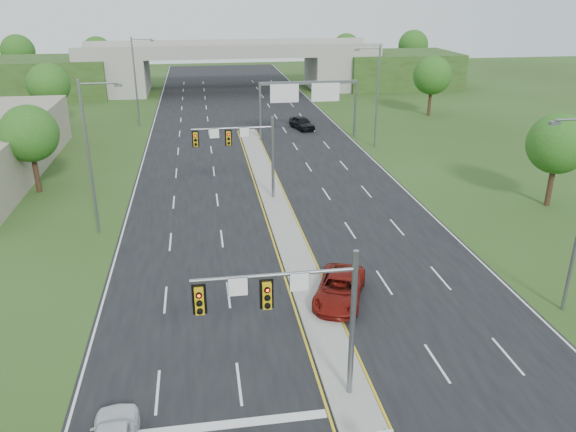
% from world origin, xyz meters
% --- Properties ---
extents(ground, '(240.00, 240.00, 0.00)m').
position_xyz_m(ground, '(0.00, 0.00, 0.00)').
color(ground, '#2B4117').
rests_on(ground, ground).
extents(road, '(24.00, 160.00, 0.02)m').
position_xyz_m(road, '(0.00, 35.00, 0.01)').
color(road, black).
rests_on(road, ground).
extents(median, '(2.00, 54.00, 0.16)m').
position_xyz_m(median, '(0.00, 23.00, 0.10)').
color(median, gray).
rests_on(median, road).
extents(lane_markings, '(23.72, 160.00, 0.01)m').
position_xyz_m(lane_markings, '(-0.60, 28.91, 0.02)').
color(lane_markings, gold).
rests_on(lane_markings, road).
extents(signal_mast_near, '(6.62, 0.60, 7.00)m').
position_xyz_m(signal_mast_near, '(-2.26, -0.07, 4.73)').
color(signal_mast_near, slate).
rests_on(signal_mast_near, ground).
extents(signal_mast_far, '(6.62, 0.60, 7.00)m').
position_xyz_m(signal_mast_far, '(-2.26, 24.93, 4.73)').
color(signal_mast_far, slate).
rests_on(signal_mast_far, ground).
extents(sign_gantry, '(11.58, 0.44, 6.67)m').
position_xyz_m(sign_gantry, '(6.68, 44.92, 5.24)').
color(sign_gantry, slate).
rests_on(sign_gantry, ground).
extents(overpass, '(80.00, 14.00, 8.10)m').
position_xyz_m(overpass, '(0.00, 80.00, 3.55)').
color(overpass, gray).
rests_on(overpass, ground).
extents(lightpole_l_mid, '(2.85, 0.25, 11.00)m').
position_xyz_m(lightpole_l_mid, '(-13.30, 20.00, 6.10)').
color(lightpole_l_mid, slate).
rests_on(lightpole_l_mid, ground).
extents(lightpole_l_far, '(2.85, 0.25, 11.00)m').
position_xyz_m(lightpole_l_far, '(-13.30, 55.00, 6.10)').
color(lightpole_l_far, slate).
rests_on(lightpole_l_far, ground).
extents(lightpole_r_far, '(2.85, 0.25, 11.00)m').
position_xyz_m(lightpole_r_far, '(13.30, 40.00, 6.10)').
color(lightpole_r_far, slate).
rests_on(lightpole_r_far, ground).
extents(tree_l_near, '(4.80, 4.80, 7.60)m').
position_xyz_m(tree_l_near, '(-20.00, 30.00, 5.18)').
color(tree_l_near, '#382316').
rests_on(tree_l_near, ground).
extents(tree_l_mid, '(5.20, 5.20, 8.12)m').
position_xyz_m(tree_l_mid, '(-24.00, 55.00, 5.51)').
color(tree_l_mid, '#382316').
rests_on(tree_l_mid, ground).
extents(tree_r_near, '(4.80, 4.80, 7.60)m').
position_xyz_m(tree_r_near, '(22.00, 20.00, 5.18)').
color(tree_r_near, '#382316').
rests_on(tree_r_near, ground).
extents(tree_r_mid, '(5.20, 5.20, 8.12)m').
position_xyz_m(tree_r_mid, '(26.00, 55.00, 5.51)').
color(tree_r_mid, '#382316').
rests_on(tree_r_mid, ground).
extents(tree_back_a, '(6.00, 6.00, 8.85)m').
position_xyz_m(tree_back_a, '(-38.00, 94.00, 5.84)').
color(tree_back_a, '#382316').
rests_on(tree_back_a, ground).
extents(tree_back_b, '(5.60, 5.60, 8.32)m').
position_xyz_m(tree_back_b, '(-24.00, 94.00, 5.51)').
color(tree_back_b, '#382316').
rests_on(tree_back_b, ground).
extents(tree_back_c, '(5.60, 5.60, 8.32)m').
position_xyz_m(tree_back_c, '(24.00, 94.00, 5.51)').
color(tree_back_c, '#382316').
rests_on(tree_back_c, ground).
extents(tree_back_d, '(6.00, 6.00, 8.85)m').
position_xyz_m(tree_back_d, '(38.00, 94.00, 5.84)').
color(tree_back_d, '#382316').
rests_on(tree_back_d, ground).
extents(car_far_a, '(4.33, 5.94, 1.50)m').
position_xyz_m(car_far_a, '(1.50, 7.89, 0.77)').
color(car_far_a, maroon).
rests_on(car_far_a, road).
extents(car_far_c, '(3.02, 4.97, 1.58)m').
position_xyz_m(car_far_c, '(6.95, 49.62, 0.81)').
color(car_far_c, black).
rests_on(car_far_c, road).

